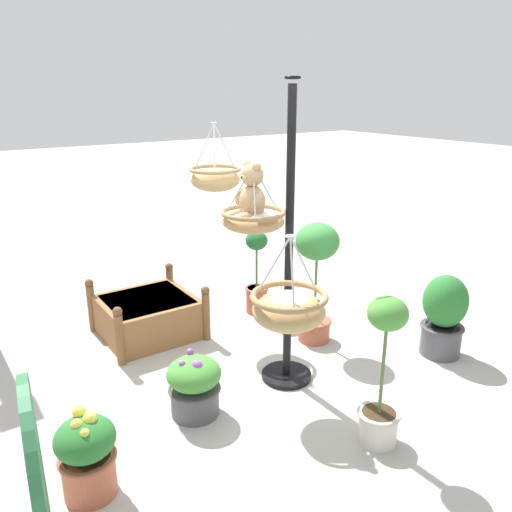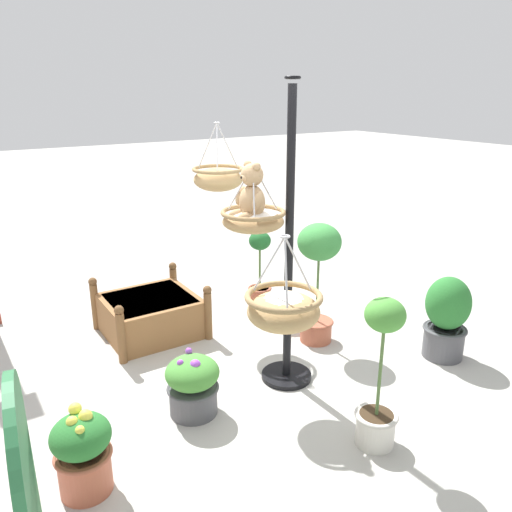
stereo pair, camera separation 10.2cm
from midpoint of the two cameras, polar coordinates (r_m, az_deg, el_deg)
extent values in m
plane|color=#ADAAA3|center=(4.68, -0.46, -13.13)|extent=(40.00, 40.00, 0.00)
cylinder|color=black|center=(4.14, 3.03, 1.36)|extent=(0.07, 0.07, 2.47)
cylinder|color=black|center=(4.64, 2.77, -13.17)|extent=(0.44, 0.44, 0.04)
torus|color=black|center=(3.96, 3.35, 19.32)|extent=(0.12, 0.12, 0.02)
ellipsoid|color=#A37F51|center=(4.07, -1.02, 3.88)|extent=(0.49, 0.49, 0.16)
torus|color=olive|center=(4.05, -1.03, 4.90)|extent=(0.52, 0.52, 0.04)
ellipsoid|color=silver|center=(4.06, -1.03, 4.15)|extent=(0.44, 0.44, 0.13)
cylinder|color=#B7B7BC|center=(4.06, -2.49, 7.62)|extent=(0.21, 0.13, 0.38)
cylinder|color=#B7B7BC|center=(3.90, -0.95, 7.19)|extent=(0.21, 0.13, 0.38)
cylinder|color=#B7B7BC|center=(4.07, 0.31, 7.67)|extent=(0.01, 0.24, 0.38)
torus|color=#B7B7BC|center=(3.98, -1.06, 10.14)|extent=(0.06, 0.06, 0.01)
ellipsoid|color=tan|center=(4.02, -1.16, 6.06)|extent=(0.23, 0.20, 0.27)
sphere|color=tan|center=(3.98, -1.18, 9.05)|extent=(0.21, 0.21, 0.18)
ellipsoid|color=tan|center=(3.95, -1.99, 8.77)|extent=(0.09, 0.08, 0.06)
sphere|color=black|center=(3.94, -2.31, 8.77)|extent=(0.03, 0.03, 0.03)
sphere|color=tan|center=(3.92, -0.68, 9.96)|extent=(0.07, 0.07, 0.07)
sphere|color=tan|center=(4.03, -1.68, 10.17)|extent=(0.07, 0.07, 0.07)
ellipsoid|color=tan|center=(3.90, -0.54, 6.18)|extent=(0.07, 0.13, 0.17)
ellipsoid|color=tan|center=(4.10, -2.43, 6.77)|extent=(0.07, 0.13, 0.17)
ellipsoid|color=tan|center=(3.94, -1.84, 4.30)|extent=(0.08, 0.16, 0.08)
ellipsoid|color=tan|center=(4.05, -2.81, 4.66)|extent=(0.08, 0.16, 0.08)
ellipsoid|color=tan|center=(3.01, 2.72, -6.19)|extent=(0.43, 0.43, 0.21)
torus|color=#97794E|center=(2.97, 2.75, -4.54)|extent=(0.46, 0.46, 0.04)
ellipsoid|color=silver|center=(3.00, 2.73, -5.84)|extent=(0.38, 0.38, 0.17)
cylinder|color=#B7B7BC|center=(2.95, 1.03, -0.95)|extent=(0.19, 0.12, 0.37)
cylinder|color=#B7B7BC|center=(2.81, 3.04, -1.90)|extent=(0.19, 0.12, 0.37)
cylinder|color=#B7B7BC|center=(2.96, 4.34, -0.87)|extent=(0.01, 0.21, 0.37)
torus|color=#B7B7BC|center=(2.85, 2.86, 2.22)|extent=(0.06, 0.06, 0.01)
ellipsoid|color=tan|center=(5.13, -5.16, 8.50)|extent=(0.49, 0.49, 0.23)
torus|color=#97794E|center=(5.11, -5.19, 9.65)|extent=(0.52, 0.52, 0.04)
cylinder|color=#B7B7BC|center=(5.14, -6.36, 12.17)|extent=(0.21, 0.13, 0.45)
cylinder|color=#B7B7BC|center=(4.97, -5.28, 11.99)|extent=(0.21, 0.13, 0.45)
cylinder|color=#B7B7BC|center=(5.14, -4.14, 12.22)|extent=(0.01, 0.24, 0.45)
torus|color=#B7B7BC|center=(5.07, -5.34, 14.64)|extent=(0.06, 0.06, 0.01)
cube|color=olive|center=(5.40, -12.51, -6.66)|extent=(0.85, 0.90, 0.40)
cube|color=#382819|center=(5.33, -12.63, -5.00)|extent=(0.75, 0.79, 0.06)
cylinder|color=brown|center=(4.89, -15.58, -9.03)|extent=(0.08, 0.08, 0.50)
cylinder|color=brown|center=(5.63, -18.41, -5.59)|extent=(0.08, 0.08, 0.50)
cylinder|color=brown|center=(5.19, -6.17, -6.75)|extent=(0.08, 0.08, 0.50)
cylinder|color=brown|center=(5.90, -10.06, -3.80)|extent=(0.08, 0.08, 0.50)
sphere|color=brown|center=(4.77, -15.86, -6.01)|extent=(0.09, 0.09, 0.09)
sphere|color=brown|center=(5.53, -18.70, -2.90)|extent=(0.09, 0.09, 0.09)
sphere|color=brown|center=(5.08, -6.28, -3.86)|extent=(0.09, 0.09, 0.09)
sphere|color=brown|center=(5.80, -10.21, -1.21)|extent=(0.09, 0.09, 0.09)
cylinder|color=#AD563D|center=(3.63, -18.98, -22.16)|extent=(0.33, 0.33, 0.28)
torus|color=#9C4E37|center=(3.55, -19.20, -20.55)|extent=(0.36, 0.36, 0.03)
cylinder|color=#382819|center=(3.55, -19.20, -20.61)|extent=(0.29, 0.29, 0.03)
ellipsoid|color=#28702D|center=(3.47, -19.45, -18.74)|extent=(0.37, 0.37, 0.26)
sphere|color=#E5DB4C|center=(3.47, -20.05, -16.06)|extent=(0.08, 0.08, 0.08)
sphere|color=#E5DB4C|center=(3.39, -20.32, -17.31)|extent=(0.07, 0.07, 0.07)
sphere|color=#E5DB4C|center=(3.33, -19.50, -18.20)|extent=(0.06, 0.06, 0.06)
sphere|color=#E5DB4C|center=(3.40, -18.97, -16.87)|extent=(0.09, 0.09, 0.09)
cylinder|color=#4C4C51|center=(5.23, 19.44, -8.83)|extent=(0.37, 0.37, 0.30)
torus|color=#444449|center=(5.17, 19.60, -7.46)|extent=(0.41, 0.41, 0.03)
cylinder|color=#382819|center=(5.17, 19.59, -7.51)|extent=(0.33, 0.33, 0.03)
ellipsoid|color=#28702D|center=(5.06, 19.91, -4.78)|extent=(0.41, 0.41, 0.50)
cylinder|color=#AD563D|center=(5.82, -0.44, -4.91)|extent=(0.24, 0.24, 0.29)
torus|color=#9C4E37|center=(5.77, -0.44, -3.66)|extent=(0.27, 0.27, 0.03)
cylinder|color=#382819|center=(5.77, -0.44, -3.70)|extent=(0.21, 0.21, 0.03)
cylinder|color=#4C6B38|center=(5.68, -0.45, -1.42)|extent=(0.02, 0.02, 0.46)
ellipsoid|color=#1E5B28|center=(5.58, -0.45, 1.73)|extent=(0.24, 0.24, 0.21)
cylinder|color=#4C4C51|center=(4.17, -7.57, -15.73)|extent=(0.37, 0.37, 0.23)
torus|color=#444449|center=(4.12, -7.63, -14.50)|extent=(0.41, 0.41, 0.03)
cylinder|color=#382819|center=(4.12, -7.63, -14.56)|extent=(0.33, 0.33, 0.03)
ellipsoid|color=#478E38|center=(4.05, -7.71, -12.92)|extent=(0.42, 0.42, 0.25)
sphere|color=purple|center=(4.10, -8.13, -10.58)|extent=(0.05, 0.05, 0.05)
sphere|color=purple|center=(3.97, -9.03, -11.84)|extent=(0.05, 0.05, 0.05)
sphere|color=purple|center=(3.95, -7.37, -12.11)|extent=(0.09, 0.09, 0.09)
cylinder|color=#AD563D|center=(5.24, 5.94, -8.22)|extent=(0.32, 0.32, 0.22)
torus|color=#9C4E37|center=(5.20, 5.98, -7.24)|extent=(0.35, 0.35, 0.03)
cylinder|color=#382819|center=(5.20, 5.98, -7.29)|extent=(0.28, 0.28, 0.03)
cylinder|color=#4C6B38|center=(5.06, 6.10, -3.78)|extent=(0.02, 0.02, 0.66)
ellipsoid|color=#38843D|center=(4.90, 6.30, 1.63)|extent=(0.42, 0.42, 0.36)
cylinder|color=beige|center=(3.95, 12.72, -18.14)|extent=(0.28, 0.28, 0.25)
torus|color=#BCB7AE|center=(3.88, 12.84, -16.79)|extent=(0.31, 0.31, 0.03)
cylinder|color=#382819|center=(3.89, 12.83, -16.85)|extent=(0.24, 0.24, 0.03)
cylinder|color=#4C6B38|center=(3.70, 13.21, -12.48)|extent=(0.02, 0.02, 0.66)
ellipsoid|color=#478E38|center=(3.50, 13.73, -6.27)|extent=(0.28, 0.28, 0.23)
cylinder|color=#286B3D|center=(2.23, -24.73, -20.64)|extent=(0.70, 0.14, 0.70)
camera|label=1|loc=(0.05, -90.70, -0.23)|focal=35.73mm
camera|label=2|loc=(0.05, 89.30, 0.23)|focal=35.73mm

